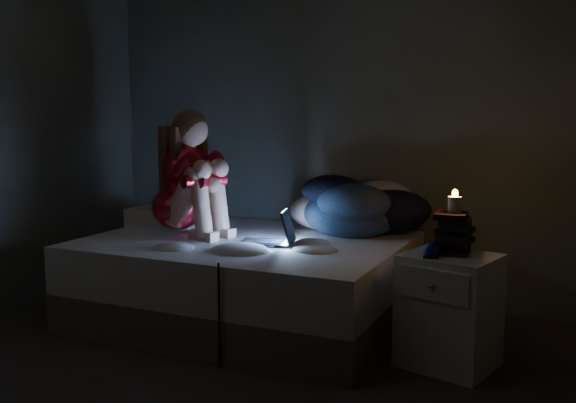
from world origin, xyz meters
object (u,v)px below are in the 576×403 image
Objects in this scene: laptop at (266,226)px; nightstand at (449,311)px; candle at (455,201)px; bed at (246,280)px; woman at (177,172)px; phone at (435,256)px.

laptop is 0.53× the size of nightstand.
laptop is at bearing 177.13° from candle.
candle is (1.32, -0.16, 0.60)m from bed.
woman is 0.77m from laptop.
laptop is 3.93× the size of candle.
woman reaches higher than phone.
phone reaches higher than nightstand.
bed is 0.84m from woman.
laptop is 2.24× the size of phone.
phone is at bearing -109.24° from nightstand.
bed is 1.33m from phone.
laptop reaches higher than bed.
candle reaches higher than laptop.
laptop is (0.20, -0.11, 0.38)m from bed.
candle is at bearing -18.38° from laptop.
bed is 1.46m from candle.
nightstand is at bearing -21.15° from laptop.
candle is (1.82, -0.16, -0.08)m from woman.
woman is at bearing 146.99° from phone.
bed is at bearing 13.55° from woman.
woman is 1.82m from phone.
nightstand is (1.12, -0.11, -0.35)m from laptop.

